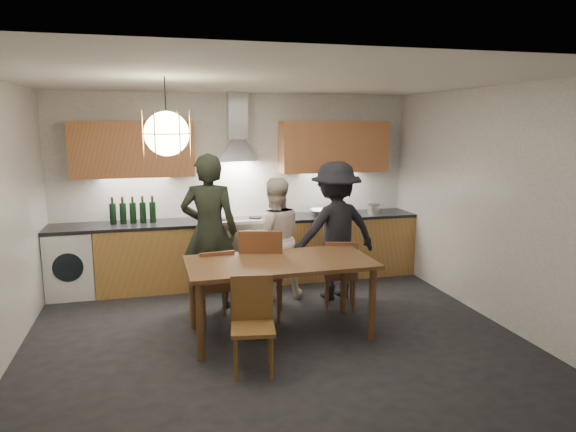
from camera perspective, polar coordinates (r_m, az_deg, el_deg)
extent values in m
plane|color=black|center=(5.48, -1.62, -13.31)|extent=(5.00, 5.00, 0.00)
cube|color=white|center=(7.29, -5.68, 3.20)|extent=(5.00, 0.02, 2.60)
cube|color=white|center=(3.01, 8.06, -7.10)|extent=(5.00, 0.02, 2.60)
cube|color=white|center=(6.16, 21.62, 1.22)|extent=(0.02, 4.50, 2.60)
cube|color=white|center=(5.04, -1.78, 14.91)|extent=(5.00, 4.50, 0.02)
cube|color=tan|center=(7.07, -14.64, -4.50)|extent=(1.45, 0.60, 0.86)
cube|color=tan|center=(7.53, 5.97, -3.31)|extent=(2.05, 0.60, 0.86)
cube|color=white|center=(7.15, -22.90, -4.86)|extent=(0.58, 0.58, 0.85)
cube|color=black|center=(6.98, -17.27, -1.03)|extent=(2.05, 0.62, 0.04)
cube|color=black|center=(7.44, 6.04, 0.07)|extent=(2.05, 0.62, 0.04)
cube|color=silver|center=(7.17, -5.18, -4.25)|extent=(0.90, 0.60, 0.80)
cube|color=black|center=(6.90, -4.78, -4.99)|extent=(0.78, 0.02, 0.42)
cube|color=slate|center=(7.07, -5.23, -0.79)|extent=(0.90, 0.60, 0.08)
cube|color=silver|center=(6.80, -4.88, -0.70)|extent=(0.90, 0.08, 0.04)
cube|color=#D18450|center=(6.98, -16.83, 7.12)|extent=(1.55, 0.35, 0.72)
cube|color=#D18450|center=(7.41, 5.11, 7.67)|extent=(1.55, 0.35, 0.72)
cube|color=silver|center=(7.11, -5.66, 11.02)|extent=(0.26, 0.22, 0.62)
cylinder|color=black|center=(4.80, -13.46, 11.88)|extent=(0.01, 0.01, 0.50)
sphere|color=#FFE0A5|center=(4.80, -13.33, 8.89)|extent=(0.40, 0.40, 0.40)
torus|color=gold|center=(4.80, -13.33, 8.89)|extent=(0.43, 0.43, 0.01)
cube|color=brown|center=(5.29, -0.90, -5.18)|extent=(1.92, 0.98, 0.04)
cylinder|color=brown|center=(4.91, -9.72, -11.53)|extent=(0.07, 0.07, 0.76)
cylinder|color=brown|center=(5.64, -10.56, -8.63)|extent=(0.07, 0.07, 0.76)
cylinder|color=brown|center=(5.35, 9.35, -9.68)|extent=(0.07, 0.07, 0.76)
cylinder|color=brown|center=(6.03, 6.22, -7.29)|extent=(0.07, 0.07, 0.76)
cube|color=brown|center=(5.80, -8.21, -7.75)|extent=(0.43, 0.43, 0.04)
cube|color=brown|center=(5.57, -7.85, -6.05)|extent=(0.38, 0.08, 0.42)
cylinder|color=brown|center=(6.05, -7.08, -9.10)|extent=(0.03, 0.03, 0.39)
cylinder|color=brown|center=(5.77, -6.27, -10.06)|extent=(0.03, 0.03, 0.39)
cylinder|color=brown|center=(5.98, -9.97, -9.40)|extent=(0.03, 0.03, 0.39)
cylinder|color=brown|center=(5.70, -9.31, -10.39)|extent=(0.03, 0.03, 0.39)
cube|color=brown|center=(5.87, -2.83, -6.41)|extent=(0.59, 0.59, 0.05)
cube|color=brown|center=(5.59, -3.05, -4.28)|extent=(0.47, 0.18, 0.52)
cylinder|color=brown|center=(6.12, -0.85, -8.30)|extent=(0.04, 0.04, 0.49)
cylinder|color=brown|center=(5.76, -1.05, -9.52)|extent=(0.04, 0.04, 0.49)
cylinder|color=brown|center=(6.15, -4.46, -8.24)|extent=(0.04, 0.04, 0.49)
cylinder|color=brown|center=(5.79, -4.89, -9.44)|extent=(0.04, 0.04, 0.49)
cube|color=brown|center=(6.20, 5.79, -6.48)|extent=(0.47, 0.47, 0.04)
cube|color=brown|center=(5.97, 5.95, -4.87)|extent=(0.38, 0.14, 0.42)
cylinder|color=brown|center=(6.42, 7.04, -7.91)|extent=(0.03, 0.03, 0.39)
cylinder|color=brown|center=(6.13, 7.33, -8.81)|extent=(0.03, 0.03, 0.39)
cylinder|color=brown|center=(6.40, 4.25, -7.92)|extent=(0.03, 0.03, 0.39)
cylinder|color=brown|center=(6.11, 4.40, -8.83)|extent=(0.03, 0.03, 0.39)
cube|color=brown|center=(4.64, -3.93, -12.37)|extent=(0.44, 0.44, 0.04)
cube|color=brown|center=(4.72, -4.02, -9.01)|extent=(0.38, 0.10, 0.42)
cylinder|color=brown|center=(4.58, -5.84, -15.61)|extent=(0.03, 0.03, 0.39)
cylinder|color=brown|center=(4.86, -5.83, -14.03)|extent=(0.03, 0.03, 0.39)
cylinder|color=brown|center=(4.59, -1.84, -15.52)|extent=(0.03, 0.03, 0.39)
cylinder|color=brown|center=(4.87, -2.08, -13.94)|extent=(0.03, 0.03, 0.39)
imported|color=black|center=(6.15, -8.73, -1.72)|extent=(0.77, 0.61, 1.85)
imported|color=silver|center=(6.44, -1.52, -2.52)|extent=(0.75, 0.59, 1.53)
imported|color=black|center=(6.46, 5.26, -1.63)|extent=(1.19, 0.79, 1.73)
imported|color=silver|center=(7.33, 3.72, 0.43)|extent=(0.38, 0.38, 0.08)
cylinder|color=#B9B8BC|center=(7.56, 9.49, 0.78)|extent=(0.22, 0.22, 0.13)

